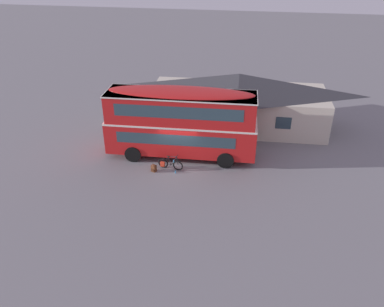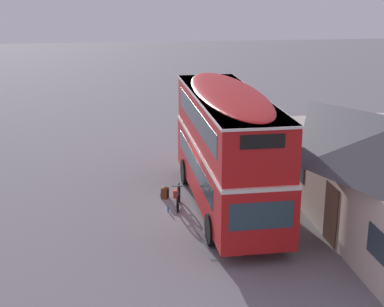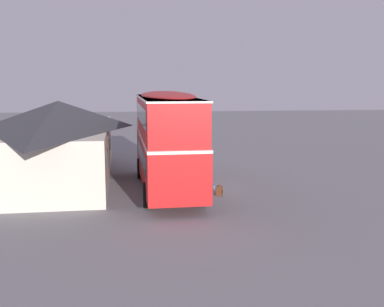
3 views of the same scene
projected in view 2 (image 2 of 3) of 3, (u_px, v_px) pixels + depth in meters
ground_plane at (198, 209)px, 22.93m from camera, size 120.00×120.00×0.00m
double_decker_bus at (227, 144)px, 22.29m from camera, size 10.04×2.89×4.79m
touring_bicycle at (178, 197)px, 23.15m from camera, size 1.70×0.47×1.04m
backpack_on_ground at (165, 192)px, 24.02m from camera, size 0.38×0.37×0.49m
water_bottle_blue_sports at (168, 209)px, 22.73m from camera, size 0.07×0.07×0.22m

